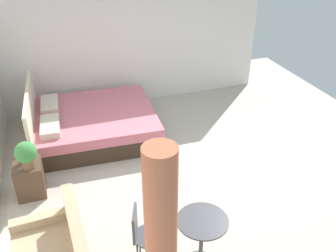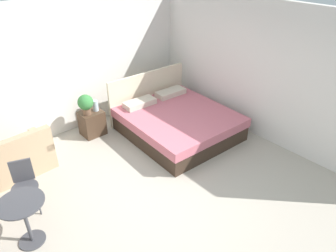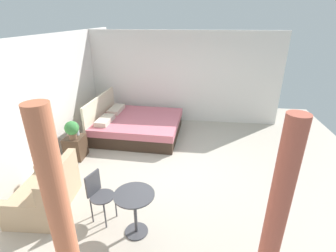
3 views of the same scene
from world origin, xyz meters
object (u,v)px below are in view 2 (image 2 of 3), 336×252
vase (96,106)px  cafe_chair_near_window (24,181)px  balcony_table (24,215)px  couch (15,160)px  bed (176,121)px  potted_plant (86,103)px  nightstand (92,123)px

vase → cafe_chair_near_window: size_ratio=0.27×
balcony_table → cafe_chair_near_window: (0.23, 0.66, 0.02)m
couch → balcony_table: bearing=-102.7°
vase → cafe_chair_near_window: (-1.96, -1.28, -0.13)m
bed → couch: size_ratio=1.87×
vase → cafe_chair_near_window: cafe_chair_near_window is taller
vase → balcony_table: vase is taller
couch → cafe_chair_near_window: bearing=-98.4°
couch → vase: couch is taller
couch → potted_plant: potted_plant is taller
bed → couch: (-3.08, 0.87, -0.00)m
potted_plant → cafe_chair_near_window: 2.16m
potted_plant → balcony_table: bearing=-135.7°
couch → balcony_table: 1.74m
bed → vase: bearing=138.7°
cafe_chair_near_window → balcony_table: bearing=-109.3°
couch → potted_plant: (1.59, 0.23, 0.51)m
bed → balcony_table: bearing=-166.7°
nightstand → cafe_chair_near_window: (-1.84, -1.30, 0.26)m
nightstand → vase: 0.40m
couch → nightstand: bearing=9.2°
couch → vase: 1.86m
bed → vase: 1.73m
potted_plant → balcony_table: 2.76m
bed → potted_plant: bed is taller
bed → balcony_table: 3.56m
bed → cafe_chair_near_window: 3.24m
bed → vase: (-1.27, 1.12, 0.37)m
bed → potted_plant: bearing=143.6°
potted_plant → vase: bearing=4.6°
couch → vase: bearing=7.9°
potted_plant → vase: size_ratio=1.88×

